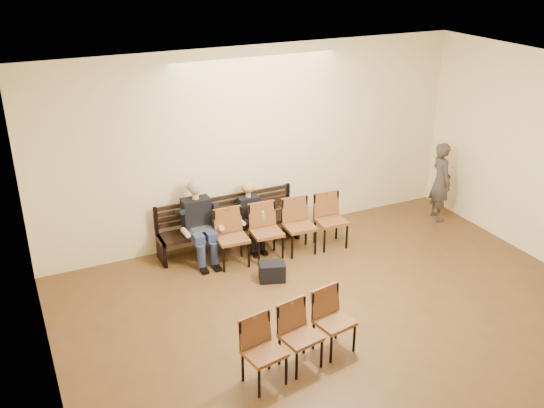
{
  "coord_description": "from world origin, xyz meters",
  "views": [
    {
      "loc": [
        -4.15,
        -4.45,
        5.14
      ],
      "look_at": [
        -0.14,
        4.05,
        0.99
      ],
      "focal_mm": 40.0,
      "sensor_mm": 36.0,
      "label": 1
    }
  ],
  "objects": [
    {
      "name": "ground",
      "position": [
        0.0,
        0.0,
        0.0
      ],
      "size": [
        10.0,
        10.0,
        0.0
      ],
      "primitive_type": "plane",
      "color": "brown",
      "rests_on": "ground"
    },
    {
      "name": "room_walls",
      "position": [
        0.0,
        0.79,
        2.54
      ],
      "size": [
        8.02,
        10.01,
        3.51
      ],
      "color": "#FCECB5",
      "rests_on": "ground"
    },
    {
      "name": "bench",
      "position": [
        -0.69,
        4.65,
        0.23
      ],
      "size": [
        2.6,
        0.9,
        0.45
      ],
      "primitive_type": "cube",
      "color": "black",
      "rests_on": "ground"
    },
    {
      "name": "seated_man",
      "position": [
        -1.3,
        4.53,
        0.71
      ],
      "size": [
        0.59,
        0.82,
        1.43
      ],
      "primitive_type": null,
      "color": "black",
      "rests_on": "ground"
    },
    {
      "name": "seated_woman",
      "position": [
        -0.33,
        4.53,
        0.53
      ],
      "size": [
        0.46,
        0.64,
        1.07
      ],
      "primitive_type": null,
      "color": "black",
      "rests_on": "ground"
    },
    {
      "name": "laptop",
      "position": [
        -1.31,
        4.39,
        0.57
      ],
      "size": [
        0.32,
        0.26,
        0.23
      ],
      "primitive_type": "cube",
      "rotation": [
        0.0,
        0.0,
        -0.03
      ],
      "color": "silver",
      "rests_on": "bench"
    },
    {
      "name": "water_bottle",
      "position": [
        -0.22,
        4.24,
        0.58
      ],
      "size": [
        0.09,
        0.09,
        0.25
      ],
      "primitive_type": "cylinder",
      "rotation": [
        0.0,
        0.0,
        -0.2
      ],
      "color": "silver",
      "rests_on": "bench"
    },
    {
      "name": "bag",
      "position": [
        -0.49,
        3.3,
        0.15
      ],
      "size": [
        0.49,
        0.41,
        0.31
      ],
      "primitive_type": "cube",
      "rotation": [
        0.0,
        0.0,
        -0.32
      ],
      "color": "black",
      "rests_on": "ground"
    },
    {
      "name": "passerby",
      "position": [
        3.5,
        4.05,
        0.9
      ],
      "size": [
        0.57,
        0.74,
        1.81
      ],
      "primitive_type": "imported",
      "rotation": [
        0.0,
        0.0,
        1.34
      ],
      "color": "#3B3430",
      "rests_on": "ground"
    },
    {
      "name": "chair_row_front",
      "position": [
        0.06,
        4.0,
        0.49
      ],
      "size": [
        2.4,
        0.68,
        0.97
      ],
      "primitive_type": "cube",
      "rotation": [
        0.0,
        0.0,
        -0.06
      ],
      "color": "brown",
      "rests_on": "ground"
    },
    {
      "name": "chair_row_back",
      "position": [
        -1.08,
        1.18,
        0.45
      ],
      "size": [
        1.67,
        0.76,
        0.89
      ],
      "primitive_type": "cube",
      "rotation": [
        0.0,
        0.0,
        0.18
      ],
      "color": "brown",
      "rests_on": "ground"
    }
  ]
}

